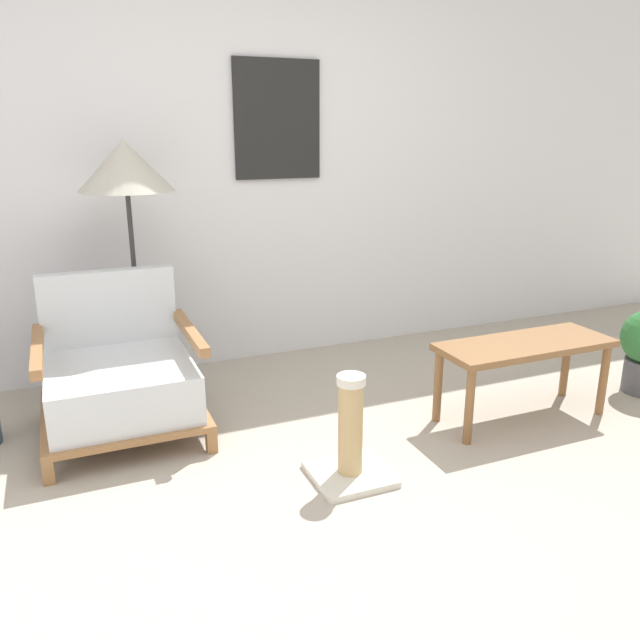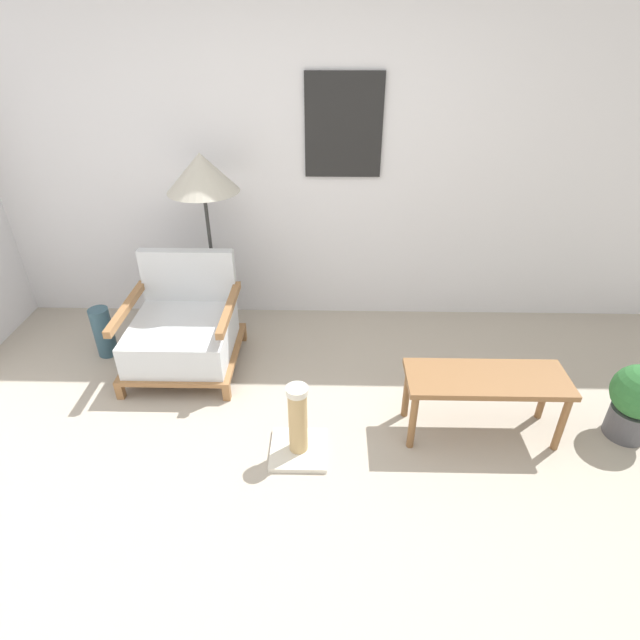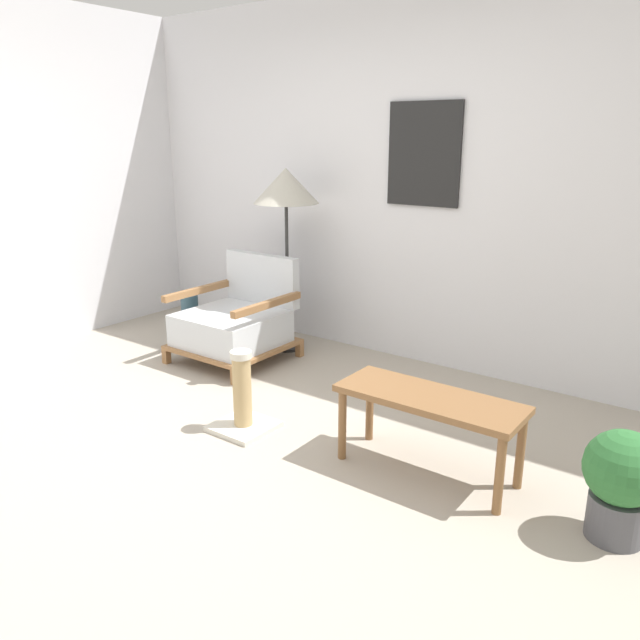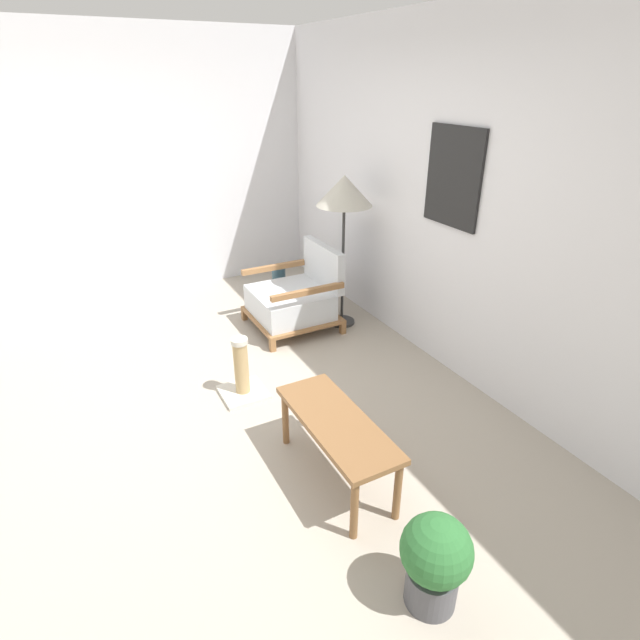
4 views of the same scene
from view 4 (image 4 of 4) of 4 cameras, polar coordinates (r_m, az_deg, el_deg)
The scene contains 9 objects.
ground_plane at distance 3.84m, azimuth -14.17°, elevation -10.22°, with size 14.00×14.00×0.00m, color #A89E8E.
wall_back at distance 4.17m, azimuth 13.25°, elevation 13.39°, with size 8.00×0.09×2.70m.
wall_left at distance 5.76m, azimuth -17.53°, elevation 16.32°, with size 0.06×8.00×2.70m.
armchair at distance 4.82m, azimuth -2.90°, elevation 2.52°, with size 0.78×0.78×0.78m.
floor_lamp at distance 4.57m, azimuth 2.80°, elevation 14.11°, with size 0.51×0.51×1.44m.
coffee_table at distance 2.99m, azimuth 1.90°, elevation -12.28°, with size 0.95×0.36×0.43m.
vase at distance 5.45m, azimuth -4.70°, elevation 4.22°, with size 0.15×0.15×0.39m, color #2D4C5B.
potted_plant at distance 2.54m, azimuth 13.01°, elevation -25.09°, with size 0.33×0.33×0.50m.
scratching_post at distance 3.87m, azimuth -8.91°, elevation -6.27°, with size 0.34×0.34×0.49m.
Camera 4 is at (3.07, -0.58, 2.24)m, focal length 28.00 mm.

